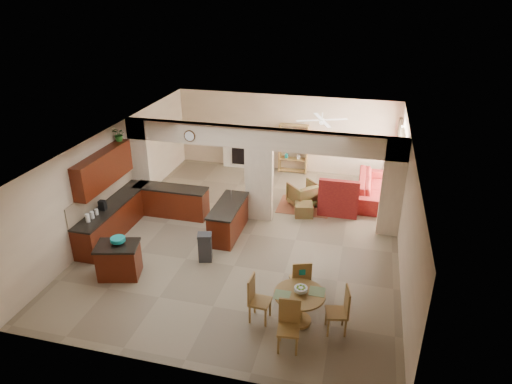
% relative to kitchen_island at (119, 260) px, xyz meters
% --- Properties ---
extents(floor, '(10.00, 10.00, 0.00)m').
position_rel_kitchen_island_xyz_m(floor, '(2.54, 2.64, -0.43)').
color(floor, '#807259').
rests_on(floor, ground).
extents(ceiling, '(10.00, 10.00, 0.00)m').
position_rel_kitchen_island_xyz_m(ceiling, '(2.54, 2.64, 2.37)').
color(ceiling, white).
rests_on(ceiling, wall_back).
extents(wall_back, '(8.00, 0.00, 8.00)m').
position_rel_kitchen_island_xyz_m(wall_back, '(2.54, 7.64, 0.97)').
color(wall_back, beige).
rests_on(wall_back, floor).
extents(wall_front, '(8.00, 0.00, 8.00)m').
position_rel_kitchen_island_xyz_m(wall_front, '(2.54, -2.36, 0.97)').
color(wall_front, beige).
rests_on(wall_front, floor).
extents(wall_left, '(0.00, 10.00, 10.00)m').
position_rel_kitchen_island_xyz_m(wall_left, '(-1.46, 2.64, 0.97)').
color(wall_left, beige).
rests_on(wall_left, floor).
extents(wall_right, '(0.00, 10.00, 10.00)m').
position_rel_kitchen_island_xyz_m(wall_right, '(6.54, 2.64, 0.97)').
color(wall_right, beige).
rests_on(wall_right, floor).
extents(partition_left_pier, '(0.60, 0.25, 2.80)m').
position_rel_kitchen_island_xyz_m(partition_left_pier, '(-1.16, 3.64, 0.97)').
color(partition_left_pier, beige).
rests_on(partition_left_pier, floor).
extents(partition_center_pier, '(0.80, 0.25, 2.20)m').
position_rel_kitchen_island_xyz_m(partition_center_pier, '(2.54, 3.64, 0.67)').
color(partition_center_pier, beige).
rests_on(partition_center_pier, floor).
extents(partition_right_pier, '(0.60, 0.25, 2.80)m').
position_rel_kitchen_island_xyz_m(partition_right_pier, '(6.24, 3.64, 0.97)').
color(partition_right_pier, beige).
rests_on(partition_right_pier, floor).
extents(partition_header, '(8.00, 0.25, 0.60)m').
position_rel_kitchen_island_xyz_m(partition_header, '(2.54, 3.64, 2.07)').
color(partition_header, beige).
rests_on(partition_header, partition_center_pier).
extents(kitchen_counter, '(2.52, 3.29, 1.48)m').
position_rel_kitchen_island_xyz_m(kitchen_counter, '(-0.72, 2.39, 0.04)').
color(kitchen_counter, '#3F1607').
rests_on(kitchen_counter, floor).
extents(upper_cabinets, '(0.35, 2.40, 0.90)m').
position_rel_kitchen_island_xyz_m(upper_cabinets, '(-1.28, 1.84, 1.49)').
color(upper_cabinets, '#3F1607').
rests_on(upper_cabinets, wall_left).
extents(peninsula, '(0.70, 1.85, 0.91)m').
position_rel_kitchen_island_xyz_m(peninsula, '(1.94, 2.53, 0.03)').
color(peninsula, '#3F1607').
rests_on(peninsula, floor).
extents(wall_clock, '(0.34, 0.03, 0.34)m').
position_rel_kitchen_island_xyz_m(wall_clock, '(0.54, 3.49, 2.02)').
color(wall_clock, '#4D3219').
rests_on(wall_clock, partition_header).
extents(rug, '(1.60, 1.30, 0.01)m').
position_rel_kitchen_island_xyz_m(rug, '(3.74, 4.74, -0.42)').
color(rug, brown).
rests_on(rug, floor).
extents(fireplace, '(1.60, 0.35, 1.20)m').
position_rel_kitchen_island_xyz_m(fireplace, '(0.94, 7.47, 0.19)').
color(fireplace, white).
rests_on(fireplace, floor).
extents(shelving_unit, '(1.00, 0.32, 1.80)m').
position_rel_kitchen_island_xyz_m(shelving_unit, '(2.89, 7.46, 0.47)').
color(shelving_unit, olive).
rests_on(shelving_unit, floor).
extents(window_a, '(0.02, 0.90, 1.90)m').
position_rel_kitchen_island_xyz_m(window_a, '(6.51, 4.94, 0.77)').
color(window_a, white).
rests_on(window_a, wall_right).
extents(window_b, '(0.02, 0.90, 1.90)m').
position_rel_kitchen_island_xyz_m(window_b, '(6.51, 6.64, 0.77)').
color(window_b, white).
rests_on(window_b, wall_right).
extents(glazed_door, '(0.02, 0.70, 2.10)m').
position_rel_kitchen_island_xyz_m(glazed_door, '(6.51, 5.79, 0.62)').
color(glazed_door, white).
rests_on(glazed_door, wall_right).
extents(drape_a_left, '(0.10, 0.28, 2.30)m').
position_rel_kitchen_island_xyz_m(drape_a_left, '(6.47, 4.34, 0.77)').
color(drape_a_left, '#3C1818').
rests_on(drape_a_left, wall_right).
extents(drape_a_right, '(0.10, 0.28, 2.30)m').
position_rel_kitchen_island_xyz_m(drape_a_right, '(6.47, 5.54, 0.77)').
color(drape_a_right, '#3C1818').
rests_on(drape_a_right, wall_right).
extents(drape_b_left, '(0.10, 0.28, 2.30)m').
position_rel_kitchen_island_xyz_m(drape_b_left, '(6.47, 6.04, 0.77)').
color(drape_b_left, '#3C1818').
rests_on(drape_b_left, wall_right).
extents(drape_b_right, '(0.10, 0.28, 2.30)m').
position_rel_kitchen_island_xyz_m(drape_b_right, '(6.47, 7.24, 0.77)').
color(drape_b_right, '#3C1818').
rests_on(drape_b_right, wall_right).
extents(ceiling_fan, '(1.00, 1.00, 0.10)m').
position_rel_kitchen_island_xyz_m(ceiling_fan, '(4.04, 5.64, 2.13)').
color(ceiling_fan, white).
rests_on(ceiling_fan, ceiling).
extents(kitchen_island, '(1.13, 0.93, 0.85)m').
position_rel_kitchen_island_xyz_m(kitchen_island, '(0.00, 0.00, 0.00)').
color(kitchen_island, '#3F1607').
rests_on(kitchen_island, floor).
extents(teal_bowl, '(0.34, 0.34, 0.16)m').
position_rel_kitchen_island_xyz_m(teal_bowl, '(0.01, 0.06, 0.50)').
color(teal_bowl, teal).
rests_on(teal_bowl, kitchen_island).
extents(trash_can, '(0.39, 0.36, 0.70)m').
position_rel_kitchen_island_xyz_m(trash_can, '(1.76, 1.12, -0.08)').
color(trash_can, '#29292B').
rests_on(trash_can, floor).
extents(dining_table, '(1.05, 1.05, 0.72)m').
position_rel_kitchen_island_xyz_m(dining_table, '(4.42, -0.58, 0.06)').
color(dining_table, olive).
rests_on(dining_table, floor).
extents(fruit_bowl, '(0.27, 0.27, 0.14)m').
position_rel_kitchen_island_xyz_m(fruit_bowl, '(4.44, -0.54, 0.36)').
color(fruit_bowl, '#64A623').
rests_on(fruit_bowl, dining_table).
extents(sofa, '(2.62, 1.04, 0.76)m').
position_rel_kitchen_island_xyz_m(sofa, '(5.84, 5.82, -0.05)').
color(sofa, maroon).
rests_on(sofa, floor).
extents(chaise, '(1.19, 0.98, 0.47)m').
position_rel_kitchen_island_xyz_m(chaise, '(4.79, 4.69, -0.19)').
color(chaise, maroon).
rests_on(chaise, floor).
extents(armchair, '(1.15, 1.15, 0.75)m').
position_rel_kitchen_island_xyz_m(armchair, '(3.69, 4.81, -0.05)').
color(armchair, maroon).
rests_on(armchair, floor).
extents(ottoman, '(0.63, 0.63, 0.38)m').
position_rel_kitchen_island_xyz_m(ottoman, '(3.81, 4.13, -0.24)').
color(ottoman, maroon).
rests_on(ottoman, floor).
extents(plant, '(0.45, 0.42, 0.39)m').
position_rel_kitchen_island_xyz_m(plant, '(-1.28, 2.82, 2.14)').
color(plant, '#225015').
rests_on(plant, upper_cabinets).
extents(chair_north, '(0.54, 0.54, 1.02)m').
position_rel_kitchen_island_xyz_m(chair_north, '(4.34, 0.14, 0.13)').
color(chair_north, olive).
rests_on(chair_north, floor).
extents(chair_east, '(0.50, 0.50, 1.02)m').
position_rel_kitchen_island_xyz_m(chair_east, '(5.28, -0.65, 0.13)').
color(chair_east, olive).
rests_on(chair_east, floor).
extents(chair_south, '(0.46, 0.46, 1.02)m').
position_rel_kitchen_island_xyz_m(chair_south, '(4.34, -1.29, 0.13)').
color(chair_south, olive).
rests_on(chair_south, floor).
extents(chair_west, '(0.45, 0.44, 1.02)m').
position_rel_kitchen_island_xyz_m(chair_west, '(3.55, -0.70, 0.13)').
color(chair_west, olive).
rests_on(chair_west, floor).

